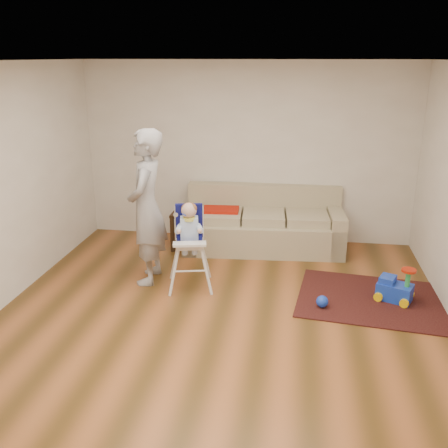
# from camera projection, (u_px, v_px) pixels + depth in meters

# --- Properties ---
(ground) EXTENTS (5.50, 5.50, 0.00)m
(ground) POSITION_uv_depth(u_px,v_px,m) (218.00, 323.00, 5.40)
(ground) COLOR #4D3313
(ground) RESTS_ON ground
(room_envelope) EXTENTS (5.04, 5.52, 2.72)m
(room_envelope) POSITION_uv_depth(u_px,v_px,m) (226.00, 142.00, 5.29)
(room_envelope) COLOR beige
(room_envelope) RESTS_ON ground
(sofa) EXTENTS (2.38, 1.10, 0.90)m
(sofa) POSITION_uv_depth(u_px,v_px,m) (263.00, 220.00, 7.36)
(sofa) COLOR gray
(sofa) RESTS_ON ground
(side_table) EXTENTS (0.56, 0.56, 0.56)m
(side_table) POSITION_uv_depth(u_px,v_px,m) (193.00, 229.00, 7.49)
(side_table) COLOR black
(side_table) RESTS_ON ground
(area_rug) EXTENTS (1.91, 1.52, 0.01)m
(area_rug) POSITION_uv_depth(u_px,v_px,m) (375.00, 300.00, 5.90)
(area_rug) COLOR black
(area_rug) RESTS_ON ground
(ride_on_toy) EXTENTS (0.47, 0.41, 0.43)m
(ride_on_toy) POSITION_uv_depth(u_px,v_px,m) (396.00, 283.00, 5.82)
(ride_on_toy) COLOR blue
(ride_on_toy) RESTS_ON area_rug
(toy_ball) EXTENTS (0.14, 0.14, 0.14)m
(toy_ball) POSITION_uv_depth(u_px,v_px,m) (322.00, 301.00, 5.69)
(toy_ball) COLOR blue
(toy_ball) RESTS_ON area_rug
(high_chair) EXTENTS (0.61, 0.61, 1.10)m
(high_chair) POSITION_uv_depth(u_px,v_px,m) (190.00, 247.00, 6.10)
(high_chair) COLOR silver
(high_chair) RESTS_ON ground
(adult) EXTENTS (0.51, 0.74, 1.94)m
(adult) POSITION_uv_depth(u_px,v_px,m) (147.00, 208.00, 6.14)
(adult) COLOR gray
(adult) RESTS_ON ground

